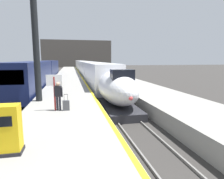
{
  "coord_description": "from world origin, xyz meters",
  "views": [
    {
      "loc": [
        -3.55,
        -1.94,
        4.05
      ],
      "look_at": [
        -0.56,
        12.1,
        1.8
      ],
      "focal_mm": 30.81,
      "sensor_mm": 36.0,
      "label": 1
    }
  ],
  "objects_px": {
    "highspeed_train_main": "(85,68)",
    "departure_info_board": "(54,85)",
    "rolling_suitcase": "(66,105)",
    "regional_train_adjacent": "(43,71)",
    "passenger_near_edge": "(58,94)",
    "ticket_machine_yellow": "(9,131)",
    "station_column_mid": "(34,16)"
  },
  "relations": [
    {
      "from": "station_column_mid",
      "to": "passenger_near_edge",
      "type": "xyz_separation_m",
      "value": [
        1.57,
        -3.06,
        -4.94
      ]
    },
    {
      "from": "passenger_near_edge",
      "to": "departure_info_board",
      "type": "bearing_deg",
      "value": 157.06
    },
    {
      "from": "highspeed_train_main",
      "to": "ticket_machine_yellow",
      "type": "height_order",
      "value": "highspeed_train_main"
    },
    {
      "from": "regional_train_adjacent",
      "to": "rolling_suitcase",
      "type": "relative_size",
      "value": 37.27
    },
    {
      "from": "highspeed_train_main",
      "to": "passenger_near_edge",
      "type": "xyz_separation_m",
      "value": [
        -4.33,
        -36.74,
        0.07
      ]
    },
    {
      "from": "regional_train_adjacent",
      "to": "ticket_machine_yellow",
      "type": "xyz_separation_m",
      "value": [
        2.55,
        -26.93,
        -0.34
      ]
    },
    {
      "from": "departure_info_board",
      "to": "ticket_machine_yellow",
      "type": "bearing_deg",
      "value": -100.95
    },
    {
      "from": "highspeed_train_main",
      "to": "passenger_near_edge",
      "type": "bearing_deg",
      "value": -96.72
    },
    {
      "from": "highspeed_train_main",
      "to": "rolling_suitcase",
      "type": "bearing_deg",
      "value": -96.05
    },
    {
      "from": "passenger_near_edge",
      "to": "rolling_suitcase",
      "type": "distance_m",
      "value": 0.81
    },
    {
      "from": "regional_train_adjacent",
      "to": "station_column_mid",
      "type": "distance_m",
      "value": 19.47
    },
    {
      "from": "station_column_mid",
      "to": "departure_info_board",
      "type": "relative_size",
      "value": 4.69
    },
    {
      "from": "station_column_mid",
      "to": "passenger_near_edge",
      "type": "bearing_deg",
      "value": -62.86
    },
    {
      "from": "regional_train_adjacent",
      "to": "rolling_suitcase",
      "type": "bearing_deg",
      "value": -79.13
    },
    {
      "from": "highspeed_train_main",
      "to": "regional_train_adjacent",
      "type": "relative_size",
      "value": 2.08
    },
    {
      "from": "ticket_machine_yellow",
      "to": "highspeed_train_main",
      "type": "bearing_deg",
      "value": 82.45
    },
    {
      "from": "passenger_near_edge",
      "to": "ticket_machine_yellow",
      "type": "xyz_separation_m",
      "value": [
        -1.22,
        -5.14,
        -0.25
      ]
    },
    {
      "from": "passenger_near_edge",
      "to": "rolling_suitcase",
      "type": "height_order",
      "value": "passenger_near_edge"
    },
    {
      "from": "highspeed_train_main",
      "to": "departure_info_board",
      "type": "bearing_deg",
      "value": -97.06
    },
    {
      "from": "regional_train_adjacent",
      "to": "passenger_near_edge",
      "type": "distance_m",
      "value": 22.11
    },
    {
      "from": "passenger_near_edge",
      "to": "rolling_suitcase",
      "type": "relative_size",
      "value": 1.72
    },
    {
      "from": "highspeed_train_main",
      "to": "station_column_mid",
      "type": "xyz_separation_m",
      "value": [
        -5.9,
        -33.68,
        5.01
      ]
    },
    {
      "from": "rolling_suitcase",
      "to": "regional_train_adjacent",
      "type": "bearing_deg",
      "value": 100.87
    },
    {
      "from": "rolling_suitcase",
      "to": "ticket_machine_yellow",
      "type": "relative_size",
      "value": 0.61
    },
    {
      "from": "departure_info_board",
      "to": "regional_train_adjacent",
      "type": "bearing_deg",
      "value": 99.32
    },
    {
      "from": "passenger_near_edge",
      "to": "station_column_mid",
      "type": "bearing_deg",
      "value": 117.14
    },
    {
      "from": "regional_train_adjacent",
      "to": "departure_info_board",
      "type": "height_order",
      "value": "regional_train_adjacent"
    },
    {
      "from": "ticket_machine_yellow",
      "to": "departure_info_board",
      "type": "distance_m",
      "value": 5.38
    },
    {
      "from": "rolling_suitcase",
      "to": "station_column_mid",
      "type": "bearing_deg",
      "value": 122.5
    },
    {
      "from": "station_column_mid",
      "to": "rolling_suitcase",
      "type": "relative_size",
      "value": 10.13
    },
    {
      "from": "departure_info_board",
      "to": "station_column_mid",
      "type": "bearing_deg",
      "value": 114.61
    },
    {
      "from": "rolling_suitcase",
      "to": "ticket_machine_yellow",
      "type": "distance_m",
      "value": 5.35
    }
  ]
}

